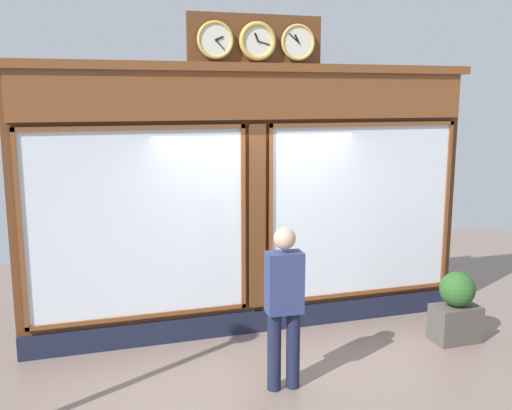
{
  "coord_description": "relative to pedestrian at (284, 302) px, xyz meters",
  "views": [
    {
      "loc": [
        2.1,
        6.72,
        2.94
      ],
      "look_at": [
        0.0,
        0.0,
        1.64
      ],
      "focal_mm": 41.02,
      "sensor_mm": 36.0,
      "label": 1
    }
  ],
  "objects": [
    {
      "name": "shop_facade",
      "position": [
        -0.17,
        -1.62,
        0.76
      ],
      "size": [
        5.78,
        0.42,
        3.89
      ],
      "color": "#5B3319",
      "rests_on": "ground_plane"
    },
    {
      "name": "pedestrian",
      "position": [
        0.0,
        0.0,
        0.0
      ],
      "size": [
        0.37,
        0.24,
        1.69
      ],
      "color": "#191E38",
      "rests_on": "ground_plane"
    },
    {
      "name": "planter_shrub",
      "position": [
        -2.41,
        -0.49,
        -0.27
      ],
      "size": [
        0.43,
        0.43,
        0.43
      ],
      "primitive_type": "sphere",
      "color": "#285623",
      "rests_on": "planter_box"
    },
    {
      "name": "planter_box",
      "position": [
        -2.41,
        -0.49,
        -0.71
      ],
      "size": [
        0.56,
        0.36,
        0.45
      ],
      "primitive_type": "cube",
      "color": "#4C4742",
      "rests_on": "ground_plane"
    }
  ]
}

